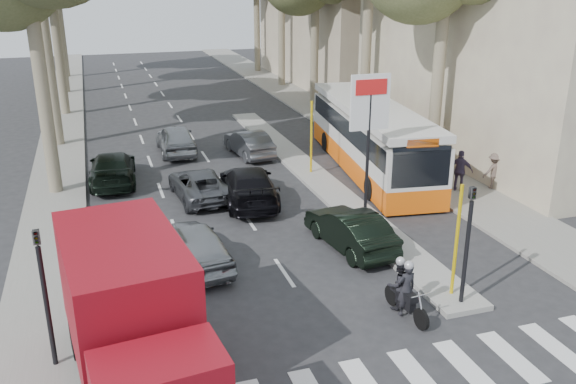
{
  "coord_description": "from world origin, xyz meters",
  "views": [
    {
      "loc": [
        -6.08,
        -14.43,
        8.96
      ],
      "look_at": [
        0.16,
        4.89,
        1.6
      ],
      "focal_mm": 38.0,
      "sensor_mm": 36.0,
      "label": 1
    }
  ],
  "objects_px": {
    "silver_hatchback": "(194,245)",
    "city_bus": "(371,136)",
    "dark_hatchback": "(350,229)",
    "red_truck": "(132,317)",
    "motorcycle": "(403,288)"
  },
  "relations": [
    {
      "from": "dark_hatchback",
      "to": "red_truck",
      "type": "xyz_separation_m",
      "value": [
        -7.58,
        -5.35,
        1.13
      ]
    },
    {
      "from": "red_truck",
      "to": "city_bus",
      "type": "height_order",
      "value": "red_truck"
    },
    {
      "from": "silver_hatchback",
      "to": "city_bus",
      "type": "xyz_separation_m",
      "value": [
        9.7,
        7.46,
        0.97
      ]
    },
    {
      "from": "silver_hatchback",
      "to": "city_bus",
      "type": "distance_m",
      "value": 12.28
    },
    {
      "from": "silver_hatchback",
      "to": "motorcycle",
      "type": "bearing_deg",
      "value": 129.05
    },
    {
      "from": "silver_hatchback",
      "to": "dark_hatchback",
      "type": "distance_m",
      "value": 5.31
    },
    {
      "from": "red_truck",
      "to": "motorcycle",
      "type": "bearing_deg",
      "value": 1.09
    },
    {
      "from": "silver_hatchback",
      "to": "red_truck",
      "type": "xyz_separation_m",
      "value": [
        -2.28,
        -5.71,
        1.1
      ]
    },
    {
      "from": "silver_hatchback",
      "to": "red_truck",
      "type": "bearing_deg",
      "value": 60.73
    },
    {
      "from": "dark_hatchback",
      "to": "motorcycle",
      "type": "relative_size",
      "value": 2.1
    },
    {
      "from": "dark_hatchback",
      "to": "city_bus",
      "type": "relative_size",
      "value": 0.34
    },
    {
      "from": "red_truck",
      "to": "motorcycle",
      "type": "height_order",
      "value": "red_truck"
    },
    {
      "from": "silver_hatchback",
      "to": "dark_hatchback",
      "type": "xyz_separation_m",
      "value": [
        5.3,
        -0.36,
        -0.03
      ]
    },
    {
      "from": "dark_hatchback",
      "to": "silver_hatchback",
      "type": "bearing_deg",
      "value": -11.42
    },
    {
      "from": "dark_hatchback",
      "to": "red_truck",
      "type": "distance_m",
      "value": 9.35
    }
  ]
}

